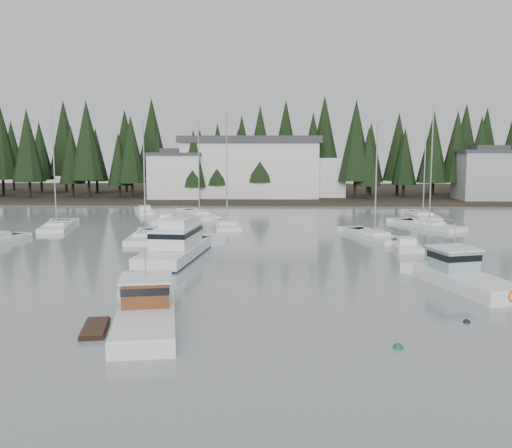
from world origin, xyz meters
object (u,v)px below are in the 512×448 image
(sailboat_2, at_px, (227,227))
(sailboat_9, at_px, (374,238))
(sailboat_1, at_px, (429,227))
(house_east_a, at_px, (488,174))
(house_west, at_px, (176,174))
(sailboat_7, at_px, (57,228))
(lobster_boat_brown, at_px, (144,316))
(cabin_cruiser_center, at_px, (175,249))
(sailboat_3, at_px, (199,216))
(runabout_3, at_px, (145,212))
(sailboat_5, at_px, (146,239))
(runabout_4, at_px, (168,221))
(lobster_boat_teal, at_px, (464,279))
(runabout_1, at_px, (406,247))
(sailboat_8, at_px, (423,217))
(harbor_inn, at_px, (262,168))

(sailboat_2, relative_size, sailboat_9, 1.17)
(sailboat_1, bearing_deg, house_east_a, -55.19)
(house_west, relative_size, sailboat_7, 0.66)
(lobster_boat_brown, bearing_deg, cabin_cruiser_center, -5.58)
(sailboat_3, relative_size, runabout_3, 1.96)
(sailboat_5, distance_m, runabout_4, 13.89)
(house_east_a, relative_size, runabout_4, 1.65)
(cabin_cruiser_center, bearing_deg, runabout_4, 18.15)
(house_west, xyz_separation_m, lobster_boat_brown, (10.65, -72.03, -4.15))
(lobster_boat_teal, distance_m, runabout_4, 42.24)
(runabout_1, distance_m, runabout_4, 31.51)
(house_east_a, relative_size, sailboat_7, 0.74)
(lobster_boat_brown, xyz_separation_m, lobster_boat_teal, (19.23, 8.87, 0.07))
(sailboat_8, height_order, runabout_1, sailboat_8)
(sailboat_8, bearing_deg, sailboat_7, 106.65)
(house_east_a, xyz_separation_m, sailboat_7, (-61.74, -34.93, -4.82))
(cabin_cruiser_center, xyz_separation_m, sailboat_5, (-4.73, 9.83, -0.69))
(sailboat_5, relative_size, runabout_3, 1.79)
(lobster_boat_teal, bearing_deg, sailboat_3, 13.56)
(lobster_boat_teal, distance_m, sailboat_7, 46.44)
(house_west, distance_m, sailboat_8, 44.46)
(lobster_boat_teal, height_order, sailboat_1, sailboat_1)
(runabout_1, bearing_deg, cabin_cruiser_center, 107.77)
(house_west, xyz_separation_m, house_east_a, (54.00, -1.00, 0.25))
(harbor_inn, distance_m, sailboat_8, 35.56)
(harbor_inn, height_order, sailboat_7, sailboat_7)
(sailboat_9, xyz_separation_m, runabout_3, (-28.88, 22.50, 0.07))
(house_east_a, relative_size, runabout_1, 1.83)
(cabin_cruiser_center, relative_size, runabout_1, 2.09)
(harbor_inn, distance_m, cabin_cruiser_center, 57.35)
(sailboat_1, bearing_deg, cabin_cruiser_center, 101.23)
(sailboat_1, xyz_separation_m, sailboat_3, (-28.27, 10.23, -0.01))
(sailboat_2, height_order, runabout_3, sailboat_2)
(house_west, bearing_deg, runabout_1, -58.62)
(harbor_inn, bearing_deg, sailboat_9, -74.51)
(house_east_a, bearing_deg, runabout_3, -161.35)
(house_west, height_order, house_east_a, house_east_a)
(harbor_inn, height_order, sailboat_8, sailboat_8)
(sailboat_5, distance_m, runabout_1, 25.55)
(house_west, bearing_deg, sailboat_7, -102.16)
(sailboat_7, distance_m, sailboat_8, 46.58)
(harbor_inn, distance_m, sailboat_7, 45.76)
(cabin_cruiser_center, height_order, runabout_4, cabin_cruiser_center)
(lobster_boat_brown, xyz_separation_m, cabin_cruiser_center, (-1.56, 18.55, 0.26))
(sailboat_7, bearing_deg, runabout_1, -120.23)
(sailboat_1, relative_size, sailboat_2, 1.04)
(lobster_boat_brown, bearing_deg, sailboat_2, -12.26)
(cabin_cruiser_center, height_order, sailboat_7, sailboat_7)
(house_east_a, height_order, sailboat_1, sailboat_1)
(house_west, bearing_deg, sailboat_9, -56.74)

